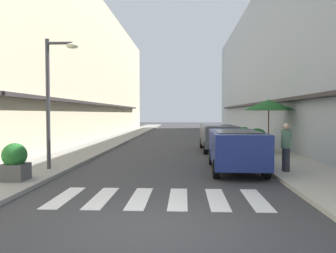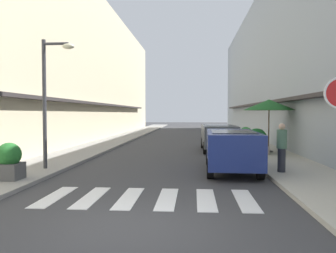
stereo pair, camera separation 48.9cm
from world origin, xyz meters
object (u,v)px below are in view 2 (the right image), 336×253
(parked_car_mid, at_px, (218,135))
(parked_car_near, at_px, (232,146))
(street_lamp, at_px, (50,89))
(pedestrian_walking_near, at_px, (282,146))
(planter_midblock, at_px, (257,142))
(planter_far, at_px, (246,137))
(planter_corner, at_px, (9,161))
(cafe_umbrella, at_px, (269,105))

(parked_car_mid, bearing_deg, parked_car_near, -90.00)
(street_lamp, relative_size, pedestrian_walking_near, 2.80)
(street_lamp, bearing_deg, parked_car_near, 4.65)
(planter_midblock, xyz_separation_m, planter_far, (0.17, 4.71, -0.08))
(planter_midblock, relative_size, pedestrian_walking_near, 0.76)
(planter_corner, xyz_separation_m, planter_midblock, (8.63, 7.24, 0.03))
(parked_car_near, xyz_separation_m, planter_corner, (-6.90, -2.63, -0.25))
(planter_corner, bearing_deg, planter_far, 53.63)
(planter_corner, bearing_deg, street_lamp, 79.60)
(planter_midblock, xyz_separation_m, pedestrian_walking_near, (-0.13, -5.28, 0.28))
(pedestrian_walking_near, bearing_deg, parked_car_near, -153.45)
(pedestrian_walking_near, bearing_deg, planter_midblock, 137.89)
(planter_far, bearing_deg, parked_car_near, -101.54)
(parked_car_near, bearing_deg, street_lamp, -175.35)
(cafe_umbrella, height_order, pedestrian_walking_near, cafe_umbrella)
(cafe_umbrella, bearing_deg, planter_far, 98.31)
(planter_corner, distance_m, planter_midblock, 11.26)
(planter_midblock, bearing_deg, street_lamp, -148.07)
(street_lamp, distance_m, planter_far, 13.17)
(planter_far, bearing_deg, parked_car_mid, -125.48)
(parked_car_near, bearing_deg, pedestrian_walking_near, -22.75)
(planter_far, bearing_deg, street_lamp, -130.51)
(parked_car_near, relative_size, planter_far, 3.99)
(parked_car_near, distance_m, street_lamp, 6.85)
(parked_car_mid, bearing_deg, planter_corner, -126.62)
(parked_car_mid, height_order, planter_midblock, parked_car_mid)
(cafe_umbrella, xyz_separation_m, planter_far, (-0.57, 3.92, -1.90))
(parked_car_mid, xyz_separation_m, planter_far, (1.90, 2.67, -0.29))
(street_lamp, xyz_separation_m, planter_corner, (-0.39, -2.10, -2.32))
(planter_midblock, distance_m, pedestrian_walking_near, 5.29)
(street_lamp, relative_size, planter_corner, 4.16)
(parked_car_near, relative_size, cafe_umbrella, 1.67)
(planter_far, bearing_deg, cafe_umbrella, -81.69)
(street_lamp, relative_size, planter_midblock, 3.69)
(parked_car_mid, height_order, planter_far, parked_car_mid)
(planter_corner, height_order, planter_far, planter_far)
(planter_far, xyz_separation_m, pedestrian_walking_near, (-0.30, -9.99, 0.36))
(planter_corner, height_order, pedestrian_walking_near, pedestrian_walking_near)
(street_lamp, distance_m, planter_midblock, 9.98)
(planter_midblock, distance_m, planter_far, 4.72)
(parked_car_near, xyz_separation_m, planter_midblock, (1.73, 4.61, -0.22))
(street_lamp, bearing_deg, pedestrian_walking_near, -1.00)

